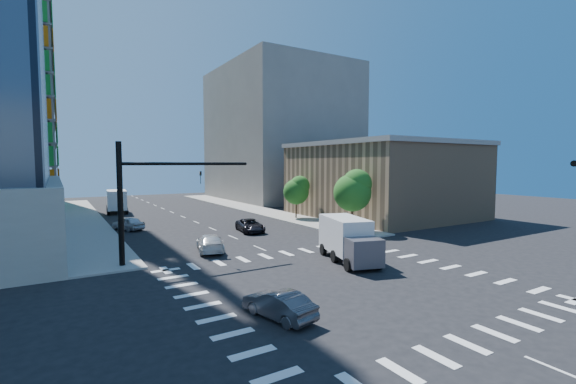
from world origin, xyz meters
TOP-DOWN VIEW (x-y plane):
  - ground at (0.00, 0.00)m, footprint 160.00×160.00m
  - road_markings at (0.00, 0.00)m, footprint 20.00×20.00m
  - sidewalk_ne at (12.50, 40.00)m, footprint 5.00×60.00m
  - sidewalk_nw at (-12.50, 40.00)m, footprint 5.00×60.00m
  - commercial_building at (25.00, 22.00)m, footprint 20.50×22.50m
  - bg_building_ne at (27.00, 55.00)m, footprint 24.00×30.00m
  - signal_mast_nw at (-10.00, 11.50)m, footprint 10.20×0.40m
  - tree_south at (12.63, 13.90)m, footprint 4.16×4.16m
  - tree_north at (12.93, 25.90)m, footprint 3.54×3.52m
  - car_nb_far at (2.92, 19.97)m, footprint 3.16×5.42m
  - car_sb_near at (-4.24, 13.10)m, footprint 3.28×5.45m
  - car_sb_mid at (-8.50, 28.28)m, footprint 3.46×4.78m
  - car_sb_cross at (-6.35, -2.49)m, footprint 2.34×4.34m
  - box_truck_near at (3.71, 4.01)m, footprint 4.39×6.84m
  - box_truck_far at (-7.42, 46.08)m, footprint 3.49×6.97m

SIDE VIEW (x-z plane):
  - ground at x=0.00m, z-range 0.00..0.00m
  - road_markings at x=0.00m, z-range 0.00..0.01m
  - sidewalk_ne at x=12.50m, z-range 0.00..0.15m
  - sidewalk_nw at x=-12.50m, z-range 0.00..0.15m
  - car_sb_cross at x=-6.35m, z-range 0.00..1.36m
  - car_nb_far at x=2.92m, z-range 0.00..1.42m
  - car_sb_near at x=-4.24m, z-range 0.00..1.48m
  - car_sb_mid at x=-8.50m, z-range 0.00..1.51m
  - box_truck_near at x=3.71m, z-range -0.19..3.13m
  - box_truck_far at x=-7.42m, z-range -0.20..3.33m
  - tree_north at x=12.93m, z-range 1.10..6.88m
  - tree_south at x=12.63m, z-range 1.27..8.10m
  - commercial_building at x=25.00m, z-range 0.01..10.61m
  - signal_mast_nw at x=-10.00m, z-range 0.99..9.99m
  - bg_building_ne at x=27.00m, z-range 0.00..28.00m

